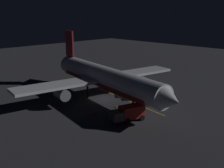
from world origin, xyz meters
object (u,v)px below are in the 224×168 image
at_px(traffic_cone_under_wing, 95,113).
at_px(ground_crew_worker, 152,102).
at_px(airliner, 103,77).
at_px(catering_truck, 141,89).
at_px(traffic_cone_far, 117,113).
at_px(baggage_truck, 128,113).
at_px(traffic_cone_near_right, 116,106).
at_px(traffic_cone_near_left, 90,114).

bearing_deg(traffic_cone_under_wing, ground_crew_worker, 156.08).
height_order(airliner, catering_truck, airliner).
height_order(airliner, traffic_cone_far, airliner).
xyz_separation_m(baggage_truck, traffic_cone_under_wing, (1.86, -5.95, -1.00)).
height_order(traffic_cone_under_wing, traffic_cone_far, same).
bearing_deg(airliner, baggage_truck, 66.03).
xyz_separation_m(traffic_cone_under_wing, traffic_cone_far, (-2.68, 2.65, 0.00)).
distance_m(ground_crew_worker, traffic_cone_near_right, 6.73).
bearing_deg(traffic_cone_far, traffic_cone_under_wing, -44.62).
xyz_separation_m(airliner, traffic_cone_far, (4.21, 8.03, -4.13)).
relative_size(catering_truck, traffic_cone_near_right, 11.38).
xyz_separation_m(traffic_cone_near_left, traffic_cone_far, (-3.78, 2.86, 0.00)).
distance_m(traffic_cone_near_left, traffic_cone_near_right, 5.90).
height_order(ground_crew_worker, traffic_cone_near_left, ground_crew_worker).
height_order(traffic_cone_near_right, traffic_cone_far, same).
height_order(airliner, baggage_truck, airliner).
relative_size(baggage_truck, traffic_cone_near_right, 10.94).
height_order(catering_truck, ground_crew_worker, catering_truck).
height_order(baggage_truck, catering_truck, catering_truck).
distance_m(baggage_truck, ground_crew_worker, 8.37).
xyz_separation_m(baggage_truck, traffic_cone_far, (-0.82, -3.30, -1.00)).
distance_m(baggage_truck, traffic_cone_near_right, 6.35).
xyz_separation_m(baggage_truck, traffic_cone_near_left, (2.95, -6.16, -1.00)).
distance_m(traffic_cone_near_left, traffic_cone_under_wing, 1.11).
height_order(catering_truck, traffic_cone_near_left, catering_truck).
distance_m(airliner, traffic_cone_near_right, 7.41).
bearing_deg(ground_crew_worker, traffic_cone_near_left, -22.73).
xyz_separation_m(baggage_truck, ground_crew_worker, (-8.23, -1.47, -0.36)).
relative_size(airliner, ground_crew_worker, 22.75).
xyz_separation_m(catering_truck, traffic_cone_near_right, (9.07, 1.57, -1.06)).
height_order(airliner, traffic_cone_under_wing, airliner).
xyz_separation_m(airliner, catering_truck, (-6.95, 4.21, -3.07)).
relative_size(catering_truck, traffic_cone_far, 11.38).
bearing_deg(airliner, traffic_cone_under_wing, 37.97).
relative_size(baggage_truck, traffic_cone_far, 10.94).
xyz_separation_m(catering_truck, traffic_cone_far, (11.17, 3.82, -1.06)).
distance_m(catering_truck, traffic_cone_near_right, 9.27).
bearing_deg(traffic_cone_near_left, traffic_cone_far, 142.88).
bearing_deg(catering_truck, traffic_cone_far, 18.90).
bearing_deg(traffic_cone_far, catering_truck, -161.10).
xyz_separation_m(airliner, ground_crew_worker, (-3.20, 9.86, -3.49)).
xyz_separation_m(baggage_truck, traffic_cone_near_right, (-2.92, -5.55, -1.00)).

